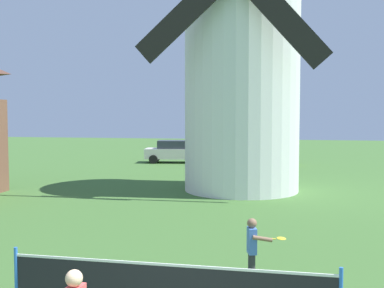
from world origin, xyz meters
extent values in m
cylinder|color=white|center=(-0.34, 15.87, 4.83)|extent=(4.98, 4.98, 9.66)
cylinder|color=blue|center=(-2.87, 2.35, 0.55)|extent=(0.06, 0.06, 1.10)
cube|color=black|center=(-0.24, 2.35, 0.68)|extent=(5.21, 0.01, 0.55)
cube|color=white|center=(-0.24, 2.35, 0.97)|extent=(5.21, 0.02, 0.04)
sphere|color=#DBB28E|center=(-0.97, 0.60, 1.32)|extent=(0.21, 0.21, 0.21)
cylinder|color=#333338|center=(0.91, 4.59, 0.29)|extent=(0.12, 0.12, 0.58)
cylinder|color=#333338|center=(0.95, 4.46, 0.29)|extent=(0.12, 0.12, 0.58)
cube|color=#4C7AD1|center=(0.93, 4.52, 0.84)|extent=(0.23, 0.31, 0.52)
sphere|color=#89664C|center=(0.93, 4.52, 1.19)|extent=(0.19, 0.19, 0.19)
cylinder|color=#89664C|center=(0.88, 4.70, 0.82)|extent=(0.08, 0.08, 0.39)
cylinder|color=#89664C|center=(1.14, 4.41, 0.92)|extent=(0.40, 0.19, 0.15)
cylinder|color=yellow|center=(1.29, 4.46, 0.92)|extent=(0.22, 0.08, 0.04)
ellipsoid|color=yellow|center=(1.50, 4.51, 0.92)|extent=(0.24, 0.28, 0.03)
cube|color=silver|center=(-6.07, 27.00, 0.65)|extent=(4.24, 2.26, 0.70)
cube|color=#2D333D|center=(-6.07, 27.00, 1.28)|extent=(2.45, 1.81, 0.56)
cylinder|color=black|center=(-4.84, 28.04, 0.30)|extent=(0.62, 0.26, 0.60)
cylinder|color=black|center=(-4.59, 26.35, 0.30)|extent=(0.62, 0.26, 0.60)
cylinder|color=black|center=(-7.55, 27.64, 0.30)|extent=(0.62, 0.26, 0.60)
cylinder|color=black|center=(-7.31, 25.96, 0.30)|extent=(0.62, 0.26, 0.60)
cube|color=#999919|center=(-0.03, 26.83, 0.65)|extent=(4.42, 1.89, 0.70)
cube|color=#2D333D|center=(-0.03, 26.83, 1.28)|extent=(2.50, 1.60, 0.56)
cylinder|color=black|center=(1.41, 27.74, 0.30)|extent=(0.61, 0.21, 0.60)
cylinder|color=black|center=(1.49, 26.05, 0.30)|extent=(0.61, 0.21, 0.60)
cylinder|color=black|center=(-1.55, 27.61, 0.30)|extent=(0.61, 0.21, 0.60)
cylinder|color=black|center=(-1.47, 25.92, 0.30)|extent=(0.61, 0.21, 0.60)
camera|label=1|loc=(1.56, -4.59, 3.32)|focal=43.46mm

